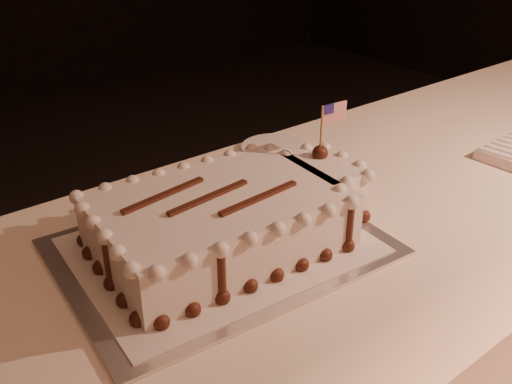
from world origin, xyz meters
TOP-DOWN VIEW (x-y plane):
  - banquet_table at (0.00, 0.60)m, footprint 2.40×0.80m
  - cake_board at (-0.41, 0.64)m, footprint 0.58×0.45m
  - doily at (-0.41, 0.64)m, footprint 0.52×0.41m
  - sheet_cake at (-0.39, 0.64)m, footprint 0.53×0.33m
  - side_plate at (-0.06, 0.91)m, footprint 0.16×0.16m

SIDE VIEW (x-z plane):
  - banquet_table at x=0.00m, z-range 0.00..0.75m
  - cake_board at x=-0.41m, z-range 0.75..0.76m
  - side_plate at x=-0.06m, z-range 0.75..0.76m
  - doily at x=-0.41m, z-range 0.76..0.76m
  - sheet_cake at x=-0.39m, z-range 0.71..0.91m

